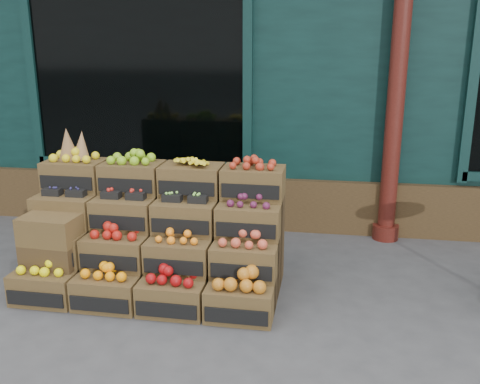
# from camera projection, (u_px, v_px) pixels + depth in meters

# --- Properties ---
(ground) EXTENTS (60.00, 60.00, 0.00)m
(ground) POSITION_uv_depth(u_px,v_px,m) (251.00, 323.00, 4.13)
(ground) COLOR #3F3F41
(ground) RESTS_ON ground
(shop_facade) EXTENTS (12.00, 6.24, 4.80)m
(shop_facade) POSITION_uv_depth(u_px,v_px,m) (298.00, 20.00, 8.31)
(shop_facade) COLOR black
(shop_facade) RESTS_ON ground
(crate_display) EXTENTS (2.18, 1.08, 1.36)m
(crate_display) POSITION_uv_depth(u_px,v_px,m) (156.00, 241.00, 4.66)
(crate_display) COLOR #503C1F
(crate_display) RESTS_ON ground
(spare_crates) EXTENTS (0.49, 0.35, 0.70)m
(spare_crates) POSITION_uv_depth(u_px,v_px,m) (53.00, 255.00, 4.53)
(spare_crates) COLOR #503C1F
(spare_crates) RESTS_ON ground
(shopkeeper) EXTENTS (0.77, 0.55, 1.96)m
(shopkeeper) POSITION_uv_depth(u_px,v_px,m) (119.00, 134.00, 6.65)
(shopkeeper) COLOR #165026
(shopkeeper) RESTS_ON ground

